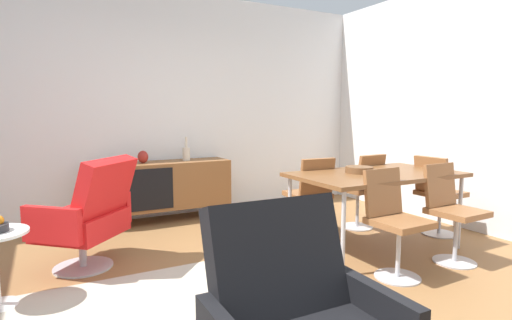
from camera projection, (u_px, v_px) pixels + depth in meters
name	position (u px, v px, depth m)	size (l,w,h in m)	color
ground_plane	(222.00, 302.00, 2.78)	(8.32, 8.32, 0.00)	olive
wall_back	(136.00, 105.00, 4.90)	(6.80, 0.12, 2.80)	white
wall_right	(507.00, 104.00, 4.12)	(0.12, 5.60, 2.80)	white
sideboard	(163.00, 185.00, 4.85)	(1.60, 0.45, 0.72)	brown
vase_cobalt	(186.00, 153.00, 4.95)	(0.09, 0.09, 0.29)	beige
vase_sculptural_dark	(143.00, 157.00, 4.70)	(0.12, 0.12, 0.15)	maroon
dining_table	(376.00, 177.00, 3.82)	(1.60, 0.90, 0.74)	brown
wooden_bowl_on_table	(359.00, 170.00, 3.81)	(0.26, 0.26, 0.06)	brown
dining_chair_back_left	(311.00, 194.00, 4.17)	(0.43, 0.45, 0.86)	brown
dining_chair_front_right	(451.00, 209.00, 3.52)	(0.41, 0.44, 0.86)	brown
dining_chair_far_end	(437.00, 192.00, 4.26)	(0.44, 0.42, 0.86)	brown
dining_chair_front_left	(394.00, 219.00, 3.20)	(0.41, 0.43, 0.86)	brown
dining_chair_back_right	(362.00, 188.00, 4.51)	(0.43, 0.45, 0.86)	brown
lounge_chair_red	(88.00, 214.00, 3.34)	(0.91, 0.91, 0.95)	red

